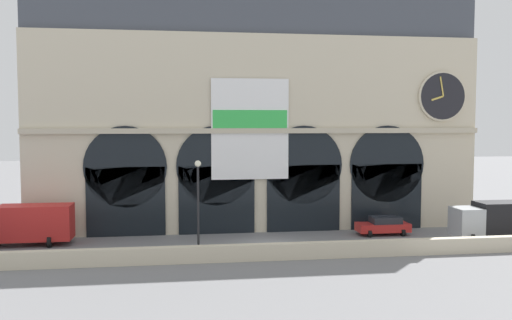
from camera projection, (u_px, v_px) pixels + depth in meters
name	position (u px, v px, depth m)	size (l,w,h in m)	color
ground_plane	(270.00, 245.00, 41.88)	(200.00, 200.00, 0.00)	slate
quay_parapet_wall	(281.00, 251.00, 37.43)	(90.00, 0.70, 1.14)	beige
station_building	(257.00, 115.00, 48.15)	(39.36, 4.52, 21.01)	beige
box_truck_west	(23.00, 224.00, 41.71)	(7.50, 2.91, 3.12)	black
car_mideast	(383.00, 225.00, 45.69)	(4.40, 2.22, 1.55)	red
box_truck_east	(500.00, 219.00, 43.49)	(7.50, 2.91, 3.12)	#ADB2B7
street_lamp_quayside	(198.00, 196.00, 37.16)	(0.44, 0.44, 6.90)	black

